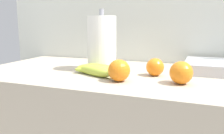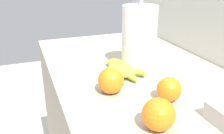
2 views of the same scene
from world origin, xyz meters
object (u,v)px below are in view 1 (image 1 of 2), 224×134
at_px(banana_bunch, 95,70).
at_px(orange_far_right, 119,70).
at_px(orange_back_left, 181,73).
at_px(paper_towel_roll, 102,44).
at_px(orange_right, 155,67).

distance_m(banana_bunch, orange_far_right, 0.16).
xyz_separation_m(orange_back_left, orange_far_right, (-0.22, -0.04, 0.00)).
relative_size(banana_bunch, paper_towel_roll, 0.79).
distance_m(orange_back_left, paper_towel_roll, 0.39).
height_order(orange_right, orange_far_right, orange_far_right).
distance_m(orange_far_right, paper_towel_roll, 0.23).
distance_m(orange_right, orange_far_right, 0.18).
distance_m(banana_bunch, paper_towel_roll, 0.13).
distance_m(orange_back_left, orange_right, 0.15).
bearing_deg(orange_back_left, paper_towel_roll, 161.22).
relative_size(orange_right, orange_far_right, 0.89).
bearing_deg(paper_towel_roll, banana_bunch, -86.71).
bearing_deg(orange_far_right, orange_back_left, 10.75).
relative_size(banana_bunch, orange_back_left, 2.67).
relative_size(orange_right, paper_towel_roll, 0.27).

